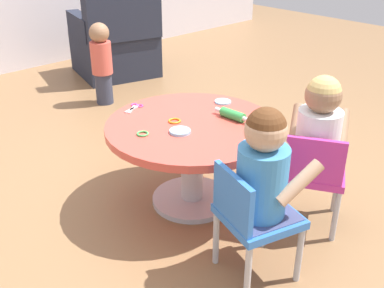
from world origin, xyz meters
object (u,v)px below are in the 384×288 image
child_chair_left (252,217)px  armchair_dark (116,44)px  craft_table (192,143)px  child_chair_right (313,173)px  toddler_standing (102,61)px  rolling_pin (233,115)px  seated_child_right (319,127)px  seated_child_left (264,168)px  craft_scissors (135,107)px

child_chair_left → armchair_dark: size_ratio=0.62×
craft_table → child_chair_right: (0.29, -0.56, -0.06)m
child_chair_right → toddler_standing: size_ratio=0.80×
child_chair_left → rolling_pin: child_chair_left is taller
child_chair_right → seated_child_right: (0.03, 0.02, 0.23)m
child_chair_left → armchair_dark: bearing=66.1°
craft_table → child_chair_left: child_chair_left is taller
craft_table → seated_child_left: seated_child_left is taller
child_chair_right → seated_child_right: size_ratio=1.05×
child_chair_left → child_chair_right: size_ratio=1.00×
child_chair_right → seated_child_right: seated_child_right is taller
craft_table → child_chair_left: bearing=-109.5°
armchair_dark → rolling_pin: armchair_dark is taller
armchair_dark → toddler_standing: 0.77m
seated_child_left → seated_child_right: same height
seated_child_left → craft_scissors: 0.98m
child_chair_left → toddler_standing: (0.69, 2.18, 0.05)m
craft_scissors → rolling_pin: bearing=-59.9°
craft_table → toddler_standing: (0.48, 1.59, -0.00)m
child_chair_right → craft_scissors: child_chair_right is taller
seated_child_left → armchair_dark: size_ratio=0.59×
craft_table → seated_child_right: size_ratio=1.75×
craft_table → armchair_dark: size_ratio=1.03×
rolling_pin → craft_scissors: 0.55m
child_chair_left → child_chair_right: bearing=3.8°
craft_scissors → seated_child_left: bearing=-95.1°
child_chair_right → rolling_pin: child_chair_right is taller
craft_scissors → child_chair_left: bearing=-97.4°
seated_child_left → seated_child_right: (0.49, 0.06, 0.00)m
craft_table → seated_child_right: 0.65m
toddler_standing → seated_child_left: bearing=-106.6°
seated_child_right → toddler_standing: bearing=85.7°
child_chair_left → seated_child_right: size_ratio=1.05×
craft_table → craft_scissors: (-0.08, 0.37, 0.11)m
rolling_pin → craft_scissors: (-0.28, 0.48, -0.02)m
craft_table → rolling_pin: 0.26m
toddler_standing → rolling_pin: bearing=-99.7°
child_chair_left → armchair_dark: (1.22, 2.74, 0.00)m
craft_table → armchair_dark: (1.01, 2.15, -0.05)m
child_chair_left → child_chair_right: (0.50, 0.03, 0.00)m
seated_child_left → armchair_dark: 3.00m
craft_table → child_chair_left: (-0.21, -0.59, -0.06)m
child_chair_left → toddler_standing: bearing=72.4°
rolling_pin → child_chair_right: bearing=-78.3°
child_chair_right → toddler_standing: toddler_standing is taller
child_chair_left → rolling_pin: bearing=50.4°
armchair_dark → craft_scissors: (-1.09, -1.77, 0.17)m
seated_child_left → child_chair_right: seated_child_left is taller
rolling_pin → craft_scissors: bearing=120.1°
child_chair_right → rolling_pin: 0.50m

